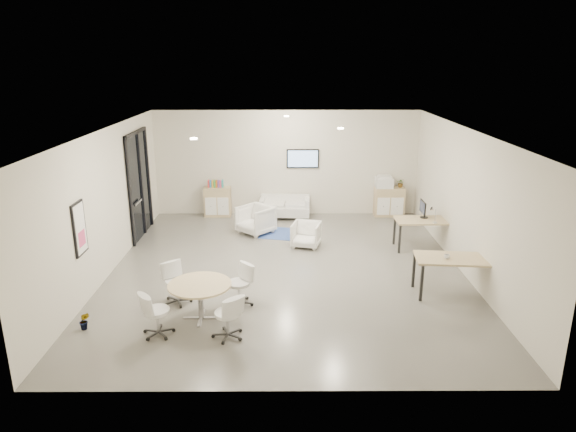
% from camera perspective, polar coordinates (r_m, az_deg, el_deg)
% --- Properties ---
extents(room_shell, '(9.60, 10.60, 4.80)m').
position_cam_1_polar(room_shell, '(11.34, -0.15, 1.44)').
color(room_shell, '#5E5C56').
rests_on(room_shell, ground).
extents(glass_door, '(0.09, 1.90, 2.85)m').
position_cam_1_polar(glass_door, '(14.35, -16.20, 3.70)').
color(glass_door, black).
rests_on(glass_door, room_shell).
extents(artwork, '(0.05, 0.54, 1.04)m').
position_cam_1_polar(artwork, '(10.59, -22.15, -1.32)').
color(artwork, black).
rests_on(artwork, room_shell).
extents(wall_tv, '(0.98, 0.06, 0.58)m').
position_cam_1_polar(wall_tv, '(15.67, 1.65, 6.39)').
color(wall_tv, black).
rests_on(wall_tv, room_shell).
extents(ceiling_spots, '(3.14, 4.14, 0.03)m').
position_cam_1_polar(ceiling_spots, '(11.85, -1.15, 9.92)').
color(ceiling_spots, '#FFEAC6').
rests_on(ceiling_spots, room_shell).
extents(sideboard_left, '(0.80, 0.42, 0.90)m').
position_cam_1_polar(sideboard_left, '(15.90, -7.82, 1.58)').
color(sideboard_left, tan).
rests_on(sideboard_left, room_shell).
extents(sideboard_right, '(0.90, 0.44, 0.90)m').
position_cam_1_polar(sideboard_right, '(16.07, 11.17, 1.58)').
color(sideboard_right, tan).
rests_on(sideboard_right, room_shell).
extents(books, '(0.47, 0.14, 0.22)m').
position_cam_1_polar(books, '(15.77, -8.05, 3.56)').
color(books, red).
rests_on(books, sideboard_left).
extents(printer, '(0.52, 0.43, 0.37)m').
position_cam_1_polar(printer, '(15.89, 10.63, 3.75)').
color(printer, white).
rests_on(printer, sideboard_right).
extents(loveseat, '(1.54, 0.84, 0.56)m').
position_cam_1_polar(loveseat, '(15.66, -0.34, 0.96)').
color(loveseat, silver).
rests_on(loveseat, room_shell).
extents(blue_rug, '(1.75, 1.35, 0.01)m').
position_cam_1_polar(blue_rug, '(14.21, 0.19, -2.02)').
color(blue_rug, '#314A96').
rests_on(blue_rug, room_shell).
extents(armchair_left, '(1.14, 1.14, 0.86)m').
position_cam_1_polar(armchair_left, '(14.21, -3.63, -0.27)').
color(armchair_left, silver).
rests_on(armchair_left, room_shell).
extents(armchair_right, '(0.83, 0.79, 0.71)m').
position_cam_1_polar(armchair_right, '(13.21, 2.03, -1.94)').
color(armchair_right, silver).
rests_on(armchair_right, room_shell).
extents(desk_rear, '(1.51, 0.77, 0.78)m').
position_cam_1_polar(desk_rear, '(13.40, 15.00, -0.70)').
color(desk_rear, tan).
rests_on(desk_rear, room_shell).
extents(desk_front, '(1.59, 0.90, 0.80)m').
position_cam_1_polar(desk_front, '(10.99, 17.91, -4.83)').
color(desk_front, tan).
rests_on(desk_front, room_shell).
extents(monitor, '(0.20, 0.50, 0.44)m').
position_cam_1_polar(monitor, '(13.44, 14.77, 0.78)').
color(monitor, black).
rests_on(monitor, desk_rear).
extents(round_table, '(1.17, 1.17, 0.71)m').
position_cam_1_polar(round_table, '(9.65, -9.77, -7.90)').
color(round_table, tan).
rests_on(round_table, room_shell).
extents(meeting_chairs, '(2.14, 2.14, 0.82)m').
position_cam_1_polar(meeting_chairs, '(9.74, -9.71, -9.05)').
color(meeting_chairs, white).
rests_on(meeting_chairs, room_shell).
extents(plant_cabinet, '(0.32, 0.34, 0.21)m').
position_cam_1_polar(plant_cabinet, '(16.01, 12.43, 3.50)').
color(plant_cabinet, '#3F7F3F').
rests_on(plant_cabinet, sideboard_right).
extents(plant_floor, '(0.22, 0.35, 0.15)m').
position_cam_1_polar(plant_floor, '(10.09, -21.62, -11.25)').
color(plant_floor, '#3F7F3F').
rests_on(plant_floor, room_shell).
extents(cup, '(0.13, 0.12, 0.11)m').
position_cam_1_polar(cup, '(10.84, 17.25, -4.29)').
color(cup, white).
rests_on(cup, desk_front).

